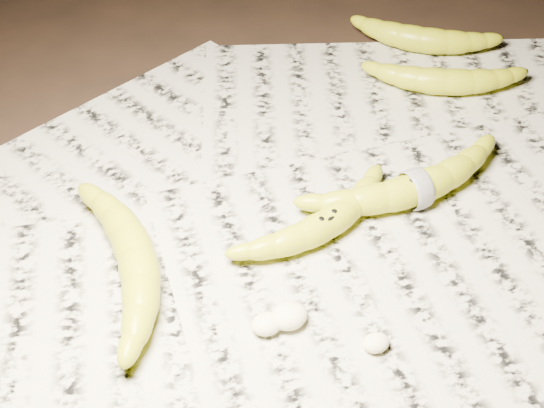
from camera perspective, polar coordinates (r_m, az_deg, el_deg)
name	(u,v)px	position (r m, az deg, el deg)	size (l,w,h in m)	color
ground	(291,258)	(0.79, 1.47, -4.08)	(3.00, 3.00, 0.00)	black
newspaper_patch	(305,226)	(0.82, 2.51, -1.69)	(0.90, 0.70, 0.01)	#B8B49D
banana_left_b	(136,256)	(0.77, -10.19, -3.86)	(0.21, 0.07, 0.04)	#ACB616
banana_center	(326,222)	(0.80, 4.08, -1.36)	(0.18, 0.05, 0.03)	#ACB616
banana_taped	(416,186)	(0.85, 10.78, 1.31)	(0.23, 0.06, 0.04)	#ACB616
banana_upper_a	(446,79)	(1.02, 12.95, 9.14)	(0.18, 0.06, 0.04)	#ACB616
banana_upper_b	(422,37)	(1.10, 11.26, 12.21)	(0.18, 0.06, 0.04)	#ACB616
measuring_tape	(416,186)	(0.85, 10.78, 1.31)	(0.05, 0.05, 0.00)	white
flesh_chunk_a	(289,314)	(0.72, 1.29, -8.26)	(0.04, 0.03, 0.02)	beige
flesh_chunk_b	(267,321)	(0.72, -0.40, -8.83)	(0.03, 0.03, 0.02)	beige
flesh_chunk_c	(376,340)	(0.71, 7.87, -10.13)	(0.03, 0.02, 0.01)	beige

